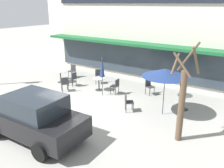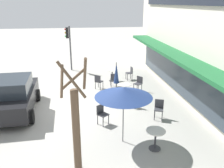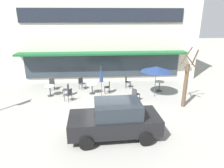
{
  "view_description": "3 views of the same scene",
  "coord_description": "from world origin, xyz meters",
  "px_view_note": "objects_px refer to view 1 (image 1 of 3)",
  "views": [
    {
      "loc": [
        7.26,
        -7.5,
        4.92
      ],
      "look_at": [
        0.42,
        2.47,
        0.81
      ],
      "focal_mm": 38.0,
      "sensor_mm": 36.0,
      "label": 1
    },
    {
      "loc": [
        11.28,
        0.6,
        5.07
      ],
      "look_at": [
        -0.75,
        2.34,
        0.87
      ],
      "focal_mm": 38.0,
      "sensor_mm": 36.0,
      "label": 2
    },
    {
      "loc": [
        -0.47,
        -10.76,
        5.44
      ],
      "look_at": [
        0.52,
        2.67,
        0.84
      ],
      "focal_mm": 32.0,
      "sensor_mm": 36.0,
      "label": 3
    }
  ],
  "objects_px": {
    "cafe_table_by_tree": "(184,100)",
    "cafe_chair_3": "(72,70)",
    "patio_umbrella_green_folded": "(102,67)",
    "cafe_chair_2": "(65,83)",
    "cafe_chair_6": "(98,75)",
    "parked_sedan": "(34,117)",
    "cafe_chair_1": "(116,85)",
    "cafe_table_streetside": "(60,75)",
    "street_tree": "(182,100)",
    "cafe_chair_0": "(73,78)",
    "cafe_table_near_wall": "(99,82)",
    "cafe_chair_5": "(128,101)",
    "cafe_chair_4": "(149,85)",
    "patio_umbrella_cream_folded": "(165,73)"
  },
  "relations": [
    {
      "from": "cafe_table_by_tree",
      "to": "cafe_chair_3",
      "type": "distance_m",
      "value": 8.23
    },
    {
      "from": "patio_umbrella_green_folded",
      "to": "cafe_chair_2",
      "type": "relative_size",
      "value": 2.47
    },
    {
      "from": "cafe_chair_6",
      "to": "parked_sedan",
      "type": "height_order",
      "value": "parked_sedan"
    },
    {
      "from": "patio_umbrella_green_folded",
      "to": "cafe_chair_1",
      "type": "distance_m",
      "value": 1.35
    },
    {
      "from": "cafe_table_streetside",
      "to": "cafe_chair_6",
      "type": "xyz_separation_m",
      "value": [
        2.13,
        1.28,
        0.01
      ]
    },
    {
      "from": "cafe_chair_6",
      "to": "street_tree",
      "type": "relative_size",
      "value": 0.24
    },
    {
      "from": "cafe_chair_0",
      "to": "cafe_chair_6",
      "type": "relative_size",
      "value": 1.0
    },
    {
      "from": "cafe_table_near_wall",
      "to": "cafe_chair_6",
      "type": "relative_size",
      "value": 0.85
    },
    {
      "from": "patio_umbrella_green_folded",
      "to": "cafe_chair_1",
      "type": "height_order",
      "value": "patio_umbrella_green_folded"
    },
    {
      "from": "cafe_table_streetside",
      "to": "cafe_chair_6",
      "type": "relative_size",
      "value": 0.85
    },
    {
      "from": "cafe_table_by_tree",
      "to": "cafe_chair_6",
      "type": "distance_m",
      "value": 6.0
    },
    {
      "from": "cafe_chair_0",
      "to": "cafe_chair_1",
      "type": "height_order",
      "value": "same"
    },
    {
      "from": "street_tree",
      "to": "cafe_chair_0",
      "type": "bearing_deg",
      "value": 163.15
    },
    {
      "from": "cafe_table_streetside",
      "to": "cafe_chair_1",
      "type": "xyz_separation_m",
      "value": [
        4.15,
        0.27,
        0.01
      ]
    },
    {
      "from": "cafe_chair_2",
      "to": "cafe_chair_0",
      "type": "bearing_deg",
      "value": 105.68
    },
    {
      "from": "patio_umbrella_green_folded",
      "to": "cafe_chair_6",
      "type": "bearing_deg",
      "value": 133.42
    },
    {
      "from": "cafe_table_near_wall",
      "to": "cafe_chair_5",
      "type": "relative_size",
      "value": 0.85
    },
    {
      "from": "cafe_chair_4",
      "to": "cafe_chair_5",
      "type": "distance_m",
      "value": 2.64
    },
    {
      "from": "street_tree",
      "to": "cafe_chair_3",
      "type": "bearing_deg",
      "value": 157.77
    },
    {
      "from": "cafe_chair_3",
      "to": "cafe_chair_6",
      "type": "xyz_separation_m",
      "value": [
        2.26,
        0.02,
        0.0
      ]
    },
    {
      "from": "cafe_table_streetside",
      "to": "cafe_chair_5",
      "type": "height_order",
      "value": "cafe_chair_5"
    },
    {
      "from": "cafe_chair_3",
      "to": "parked_sedan",
      "type": "height_order",
      "value": "parked_sedan"
    },
    {
      "from": "cafe_table_by_tree",
      "to": "street_tree",
      "type": "bearing_deg",
      "value": -75.53
    },
    {
      "from": "cafe_chair_3",
      "to": "cafe_chair_2",
      "type": "bearing_deg",
      "value": -55.65
    },
    {
      "from": "cafe_table_streetside",
      "to": "patio_umbrella_cream_folded",
      "type": "distance_m",
      "value": 7.59
    },
    {
      "from": "patio_umbrella_cream_folded",
      "to": "patio_umbrella_green_folded",
      "type": "bearing_deg",
      "value": 174.7
    },
    {
      "from": "cafe_table_by_tree",
      "to": "cafe_chair_6",
      "type": "height_order",
      "value": "cafe_chair_6"
    },
    {
      "from": "cafe_chair_3",
      "to": "parked_sedan",
      "type": "distance_m",
      "value": 7.89
    },
    {
      "from": "cafe_table_by_tree",
      "to": "street_tree",
      "type": "xyz_separation_m",
      "value": [
        0.72,
        -2.78,
        1.1
      ]
    },
    {
      "from": "patio_umbrella_green_folded",
      "to": "cafe_chair_1",
      "type": "xyz_separation_m",
      "value": [
        0.5,
        0.59,
        -1.1
      ]
    },
    {
      "from": "cafe_chair_1",
      "to": "cafe_chair_4",
      "type": "height_order",
      "value": "same"
    },
    {
      "from": "cafe_chair_5",
      "to": "cafe_chair_6",
      "type": "distance_m",
      "value": 4.58
    },
    {
      "from": "cafe_chair_2",
      "to": "cafe_chair_6",
      "type": "distance_m",
      "value": 2.44
    },
    {
      "from": "cafe_table_near_wall",
      "to": "cafe_chair_3",
      "type": "distance_m",
      "value": 3.28
    },
    {
      "from": "cafe_chair_2",
      "to": "parked_sedan",
      "type": "distance_m",
      "value": 5.08
    },
    {
      "from": "cafe_chair_1",
      "to": "cafe_chair_5",
      "type": "xyz_separation_m",
      "value": [
        1.75,
        -1.59,
        0.0
      ]
    },
    {
      "from": "cafe_table_streetside",
      "to": "street_tree",
      "type": "height_order",
      "value": "street_tree"
    },
    {
      "from": "cafe_chair_0",
      "to": "street_tree",
      "type": "relative_size",
      "value": 0.24
    },
    {
      "from": "parked_sedan",
      "to": "patio_umbrella_cream_folded",
      "type": "bearing_deg",
      "value": 55.35
    },
    {
      "from": "cafe_chair_3",
      "to": "cafe_chair_6",
      "type": "relative_size",
      "value": 1.0
    },
    {
      "from": "patio_umbrella_green_folded",
      "to": "cafe_table_near_wall",
      "type": "bearing_deg",
      "value": 140.48
    },
    {
      "from": "cafe_chair_1",
      "to": "cafe_chair_3",
      "type": "xyz_separation_m",
      "value": [
        -4.27,
        0.99,
        0.0
      ]
    },
    {
      "from": "cafe_chair_1",
      "to": "cafe_chair_5",
      "type": "height_order",
      "value": "same"
    },
    {
      "from": "cafe_chair_1",
      "to": "street_tree",
      "type": "distance_m",
      "value": 5.44
    },
    {
      "from": "cafe_table_by_tree",
      "to": "cafe_chair_1",
      "type": "xyz_separation_m",
      "value": [
        -3.91,
        -0.13,
        0.01
      ]
    },
    {
      "from": "cafe_table_near_wall",
      "to": "cafe_chair_3",
      "type": "bearing_deg",
      "value": 161.65
    },
    {
      "from": "street_tree",
      "to": "cafe_table_near_wall",
      "type": "bearing_deg",
      "value": 155.77
    },
    {
      "from": "cafe_table_near_wall",
      "to": "street_tree",
      "type": "relative_size",
      "value": 0.2
    },
    {
      "from": "cafe_table_near_wall",
      "to": "cafe_chair_2",
      "type": "bearing_deg",
      "value": -139.69
    },
    {
      "from": "cafe_table_near_wall",
      "to": "street_tree",
      "type": "xyz_separation_m",
      "value": [
        5.79,
        -2.61,
        1.1
      ]
    }
  ]
}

